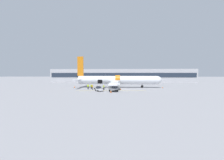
# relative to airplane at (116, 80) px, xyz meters

# --- Properties ---
(ground_plane) EXTENTS (500.00, 500.00, 0.00)m
(ground_plane) POSITION_rel_airplane_xyz_m (2.91, -5.79, -2.73)
(ground_plane) COLOR gray
(apron_marking_line) EXTENTS (21.88, 1.41, 0.01)m
(apron_marking_line) POSITION_rel_airplane_xyz_m (-1.43, -9.69, -2.72)
(apron_marking_line) COLOR yellow
(apron_marking_line) RESTS_ON ground_plane
(terminal_strip) EXTENTS (91.22, 11.53, 8.38)m
(terminal_strip) POSITION_rel_airplane_xyz_m (2.91, 38.38, 1.46)
(terminal_strip) COLOR #B2B2B7
(terminal_strip) RESTS_ON ground_plane
(airplane) EXTENTS (33.13, 28.78, 11.89)m
(airplane) POSITION_rel_airplane_xyz_m (0.00, 0.00, 0.00)
(airplane) COLOR white
(airplane) RESTS_ON ground_plane
(baggage_tug_lead) EXTENTS (2.65, 3.15, 1.43)m
(baggage_tug_lead) POSITION_rel_airplane_xyz_m (-4.95, -11.44, -2.11)
(baggage_tug_lead) COLOR silver
(baggage_tug_lead) RESTS_ON ground_plane
(baggage_tug_mid) EXTENTS (2.84, 2.98, 1.75)m
(baggage_tug_mid) POSITION_rel_airplane_xyz_m (-0.46, -12.19, -1.99)
(baggage_tug_mid) COLOR white
(baggage_tug_mid) RESTS_ON ground_plane
(baggage_cart_loading) EXTENTS (4.25, 1.91, 1.02)m
(baggage_cart_loading) POSITION_rel_airplane_xyz_m (-5.95, -5.25, -2.22)
(baggage_cart_loading) COLOR #B7BABF
(baggage_cart_loading) RESTS_ON ground_plane
(ground_crew_loader_a) EXTENTS (0.63, 0.55, 1.83)m
(ground_crew_loader_a) POSITION_rel_airplane_xyz_m (-9.42, -6.36, -1.77)
(ground_crew_loader_a) COLOR black
(ground_crew_loader_a) RESTS_ON ground_plane
(ground_crew_loader_b) EXTENTS (0.52, 0.49, 1.57)m
(ground_crew_loader_b) POSITION_rel_airplane_xyz_m (-8.67, -4.62, -1.90)
(ground_crew_loader_b) COLOR black
(ground_crew_loader_b) RESTS_ON ground_plane
(ground_crew_driver) EXTENTS (0.50, 0.59, 1.70)m
(ground_crew_driver) POSITION_rel_airplane_xyz_m (-7.74, -7.43, -1.83)
(ground_crew_driver) COLOR #2D2D33
(ground_crew_driver) RESTS_ON ground_plane
(ground_crew_supervisor) EXTENTS (0.41, 0.58, 1.67)m
(ground_crew_supervisor) POSITION_rel_airplane_xyz_m (-3.89, -7.64, -1.85)
(ground_crew_supervisor) COLOR black
(ground_crew_supervisor) RESTS_ON ground_plane
(safety_cone_nose) EXTENTS (0.54, 0.54, 0.66)m
(safety_cone_nose) POSITION_rel_airplane_xyz_m (17.21, -0.68, -2.42)
(safety_cone_nose) COLOR black
(safety_cone_nose) RESTS_ON ground_plane
(safety_cone_engine_left) EXTENTS (0.55, 0.55, 0.73)m
(safety_cone_engine_left) POSITION_rel_airplane_xyz_m (-1.15, -14.46, -2.39)
(safety_cone_engine_left) COLOR black
(safety_cone_engine_left) RESTS_ON ground_plane
(safety_cone_wingtip) EXTENTS (0.46, 0.46, 0.76)m
(safety_cone_wingtip) POSITION_rel_airplane_xyz_m (1.60, -7.70, -2.37)
(safety_cone_wingtip) COLOR black
(safety_cone_wingtip) RESTS_ON ground_plane
(safety_cone_tail) EXTENTS (0.60, 0.60, 0.75)m
(safety_cone_tail) POSITION_rel_airplane_xyz_m (-15.81, -1.27, -2.38)
(safety_cone_tail) COLOR black
(safety_cone_tail) RESTS_ON ground_plane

